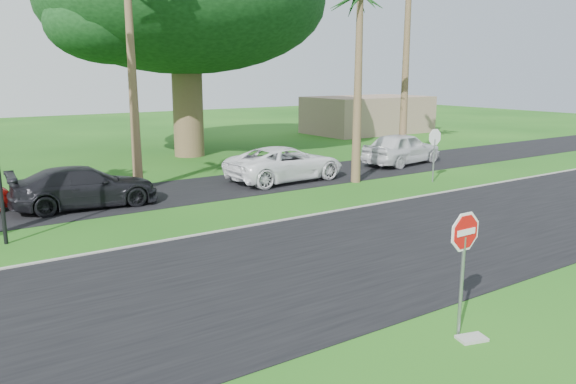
% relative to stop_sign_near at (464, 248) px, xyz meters
% --- Properties ---
extents(ground, '(120.00, 120.00, 0.00)m').
position_rel_stop_sign_near_xyz_m(ground, '(-0.50, 3.00, -1.77)').
color(ground, '#184B12').
rests_on(ground, ground).
extents(road, '(120.00, 8.00, 0.02)m').
position_rel_stop_sign_near_xyz_m(road, '(-0.50, 5.00, -1.76)').
color(road, black).
rests_on(road, ground).
extents(parking_strip, '(120.00, 5.00, 0.02)m').
position_rel_stop_sign_near_xyz_m(parking_strip, '(-0.50, 15.50, -1.76)').
color(parking_strip, black).
rests_on(parking_strip, ground).
extents(curb, '(120.00, 0.12, 0.06)m').
position_rel_stop_sign_near_xyz_m(curb, '(-0.50, 9.05, -1.74)').
color(curb, gray).
rests_on(curb, ground).
extents(stop_sign_near, '(1.05, 0.07, 2.62)m').
position_rel_stop_sign_near_xyz_m(stop_sign_near, '(0.00, 0.00, 0.00)').
color(stop_sign_near, gray).
rests_on(stop_sign_near, ground).
extents(stop_sign_far, '(1.05, 0.07, 2.62)m').
position_rel_stop_sign_near_xyz_m(stop_sign_far, '(11.50, 11.00, 0.00)').
color(stop_sign_far, gray).
rests_on(stop_sign_far, ground).
extents(canopy_tree, '(16.50, 16.50, 13.12)m').
position_rel_stop_sign_near_xyz_m(canopy_tree, '(5.50, 25.00, 7.17)').
color(canopy_tree, brown).
rests_on(canopy_tree, ground).
extents(building_far, '(10.00, 6.00, 3.00)m').
position_rel_stop_sign_near_xyz_m(building_far, '(23.50, 29.00, -0.27)').
color(building_far, gray).
rests_on(building_far, ground).
extents(car_dark, '(5.49, 2.56, 1.55)m').
position_rel_stop_sign_near_xyz_m(car_dark, '(-3.28, 14.89, -1.00)').
color(car_dark, black).
rests_on(car_dark, ground).
extents(car_minivan, '(5.93, 2.98, 1.61)m').
position_rel_stop_sign_near_xyz_m(car_minivan, '(5.95, 15.08, -0.97)').
color(car_minivan, white).
rests_on(car_minivan, ground).
extents(car_pickup, '(5.43, 2.88, 1.76)m').
position_rel_stop_sign_near_xyz_m(car_pickup, '(13.91, 15.44, -0.89)').
color(car_pickup, silver).
rests_on(car_pickup, ground).
extents(utility_slab, '(0.63, 0.49, 0.06)m').
position_rel_stop_sign_near_xyz_m(utility_slab, '(0.04, -0.30, -1.74)').
color(utility_slab, '#9A9A93').
rests_on(utility_slab, ground).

